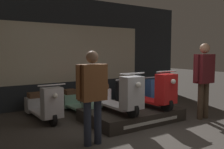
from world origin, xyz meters
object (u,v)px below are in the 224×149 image
object	(u,v)px
scooter_backrow_1	(81,100)
person_left_browsing	(92,90)
scooter_display_left	(116,96)
scooter_backrow_0	(43,105)
scooter_display_right	(148,92)
scooter_backrow_2	(113,97)
scooter_backrow_3	(140,93)
person_right_browsing	(204,74)

from	to	relation	value
scooter_backrow_1	person_left_browsing	xyz separation A→B (m)	(-0.80, -2.03, 0.60)
scooter_display_left	scooter_backrow_0	bearing A→B (deg)	134.02
scooter_display_right	scooter_backrow_0	xyz separation A→B (m)	(-2.17, 1.24, -0.28)
scooter_display_right	scooter_backrow_2	bearing A→B (deg)	99.16
scooter_display_left	person_left_browsing	distance (m)	1.33
scooter_backrow_3	scooter_display_right	bearing A→B (deg)	-122.22
scooter_backrow_3	scooter_backrow_1	bearing A→B (deg)	180.00
scooter_backrow_1	person_right_browsing	world-z (taller)	person_right_browsing
person_right_browsing	scooter_backrow_3	bearing A→B (deg)	97.04
scooter_backrow_2	person_left_browsing	world-z (taller)	person_left_browsing
scooter_display_right	scooter_backrow_0	size ratio (longest dim) A/B	1.00
scooter_display_right	scooter_backrow_0	world-z (taller)	scooter_display_right
scooter_backrow_0	scooter_backrow_1	size ratio (longest dim) A/B	1.00
scooter_display_left	scooter_backrow_1	bearing A→B (deg)	99.91
scooter_display_left	person_left_browsing	bearing A→B (deg)	-142.39
scooter_display_right	scooter_backrow_2	xyz separation A→B (m)	(-0.20, 1.24, -0.28)
scooter_backrow_2	scooter_backrow_3	bearing A→B (deg)	0.00
scooter_backrow_1	person_left_browsing	world-z (taller)	person_left_browsing
scooter_backrow_2	person_right_browsing	distance (m)	2.48
scooter_backrow_1	scooter_backrow_3	distance (m)	1.97
scooter_display_left	person_left_browsing	size ratio (longest dim) A/B	1.05
scooter_backrow_2	person_right_browsing	world-z (taller)	person_right_browsing
scooter_backrow_3	person_left_browsing	xyz separation A→B (m)	(-2.77, -2.03, 0.60)
scooter_backrow_0	scooter_backrow_3	bearing A→B (deg)	0.00
scooter_backrow_1	person_right_browsing	bearing A→B (deg)	-42.45
scooter_backrow_0	scooter_backrow_3	xyz separation A→B (m)	(2.95, 0.00, 0.00)
person_right_browsing	scooter_backrow_1	bearing A→B (deg)	137.55
scooter_backrow_2	person_left_browsing	distance (m)	2.77
person_left_browsing	person_right_browsing	size ratio (longest dim) A/B	0.90
scooter_display_right	person_right_browsing	bearing A→B (deg)	-37.26
scooter_backrow_3	scooter_backrow_2	bearing A→B (deg)	180.00
scooter_backrow_0	scooter_backrow_1	world-z (taller)	same
scooter_backrow_3	scooter_display_left	bearing A→B (deg)	-144.63
person_right_browsing	person_left_browsing	bearing A→B (deg)	180.00
scooter_backrow_3	scooter_backrow_0	bearing A→B (deg)	180.00
scooter_display_left	scooter_backrow_1	distance (m)	1.29
person_left_browsing	person_right_browsing	distance (m)	3.02
scooter_backrow_0	scooter_display_left	bearing A→B (deg)	-45.98
scooter_backrow_2	scooter_backrow_3	xyz separation A→B (m)	(0.98, 0.00, 0.00)
scooter_backrow_1	person_right_browsing	xyz separation A→B (m)	(2.22, -2.03, 0.73)
scooter_backrow_2	scooter_display_right	bearing A→B (deg)	-80.84
scooter_backrow_0	person_right_browsing	bearing A→B (deg)	-32.36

